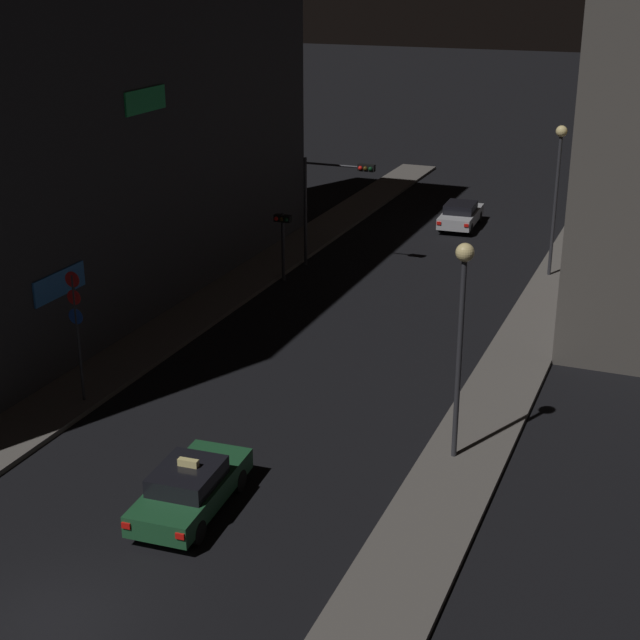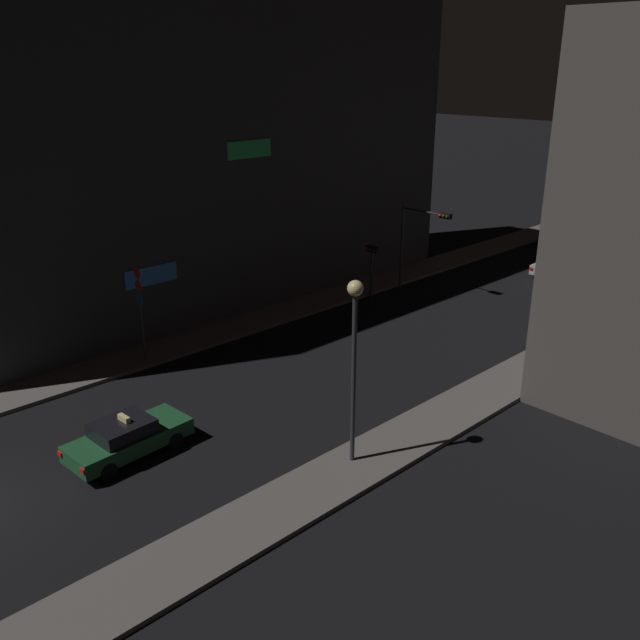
{
  "view_description": "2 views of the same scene",
  "coord_description": "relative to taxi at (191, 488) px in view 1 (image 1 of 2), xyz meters",
  "views": [
    {
      "loc": [
        12.2,
        -14.18,
        14.05
      ],
      "look_at": [
        0.57,
        14.62,
        2.31
      ],
      "focal_mm": 53.57,
      "sensor_mm": 36.0,
      "label": 1
    },
    {
      "loc": [
        20.59,
        -4.23,
        13.26
      ],
      "look_at": [
        0.29,
        15.02,
        2.58
      ],
      "focal_mm": 38.18,
      "sensor_mm": 36.0,
      "label": 2
    }
  ],
  "objects": [
    {
      "name": "building_facade_left",
      "position": [
        -12.52,
        12.48,
        9.05
      ],
      "size": [
        8.02,
        31.26,
        19.58
      ],
      "color": "#333338",
      "rests_on": "ground_plane"
    },
    {
      "name": "sidewalk_right",
      "position": [
        6.19,
        19.63,
        -0.65
      ],
      "size": [
        2.47,
        53.88,
        0.17
      ],
      "primitive_type": "cube",
      "color": "#5B5651",
      "rests_on": "ground_plane"
    },
    {
      "name": "traffic_light_overhead",
      "position": [
        -4.52,
        21.84,
        3.07
      ],
      "size": [
        3.56,
        0.42,
        5.3
      ],
      "color": "#2D2D33",
      "rests_on": "ground_plane"
    },
    {
      "name": "taxi",
      "position": [
        0.0,
        0.0,
        0.0
      ],
      "size": [
        2.08,
        4.56,
        1.62
      ],
      "color": "#1E512D",
      "rests_on": "ground_plane"
    },
    {
      "name": "sign_pole_left",
      "position": [
        -6.64,
        4.51,
        2.16
      ],
      "size": [
        0.53,
        0.1,
        4.53
      ],
      "color": "#2D2D33",
      "rests_on": "sidewalk_left"
    },
    {
      "name": "street_lamp_near_block",
      "position": [
        5.9,
        5.41,
        4.09
      ],
      "size": [
        0.53,
        0.53,
        6.59
      ],
      "color": "#2D2D33",
      "rests_on": "sidewalk_right"
    },
    {
      "name": "street_lamp_far_block",
      "position": [
        5.62,
        24.22,
        4.27
      ],
      "size": [
        0.52,
        0.52,
        6.98
      ],
      "color": "#2D2D33",
      "rests_on": "sidewalk_right"
    },
    {
      "name": "ground_plane",
      "position": [
        -0.56,
        -5.31,
        -0.74
      ],
      "size": [
        300.0,
        300.0,
        0.0
      ],
      "primitive_type": "plane",
      "color": "black"
    },
    {
      "name": "sidewalk_left",
      "position": [
        -7.31,
        19.63,
        -0.65
      ],
      "size": [
        2.47,
        53.88,
        0.17
      ],
      "primitive_type": "cube",
      "color": "#5B5651",
      "rests_on": "ground_plane"
    },
    {
      "name": "far_car",
      "position": [
        -0.51,
        31.57,
        -0.0
      ],
      "size": [
        2.01,
        4.53,
        1.42
      ],
      "color": "#B7B7BC",
      "rests_on": "ground_plane"
    },
    {
      "name": "traffic_light_left_kerb",
      "position": [
        -5.83,
        19.16,
        1.62
      ],
      "size": [
        0.8,
        0.42,
        3.24
      ],
      "color": "#2D2D33",
      "rests_on": "ground_plane"
    }
  ]
}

